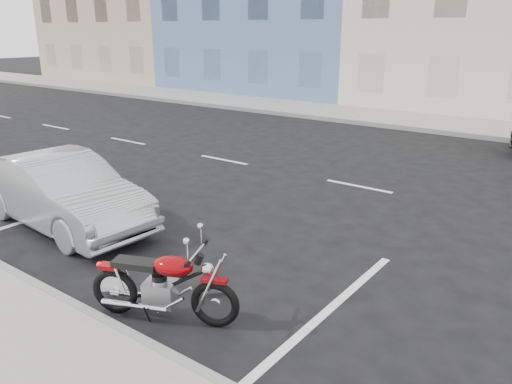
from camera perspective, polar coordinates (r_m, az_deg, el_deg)
ground at (r=10.88m, az=21.19°, el=-1.29°), size 120.00×120.00×0.00m
sidewalk_far at (r=20.46m, az=14.69°, el=8.22°), size 80.00×3.40×0.15m
curb_far at (r=18.91m, az=12.68°, el=7.62°), size 80.00×0.12×0.16m
motorcycle at (r=5.98m, az=-4.50°, el=-11.56°), size 1.79×0.92×0.95m
sedan_silver at (r=9.48m, az=-21.22°, el=0.05°), size 4.00×1.62×1.29m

